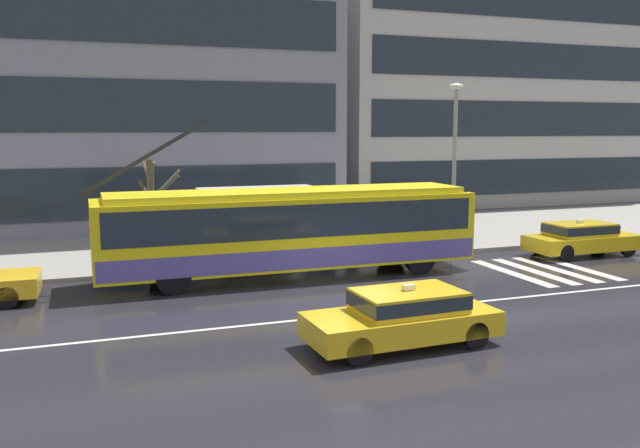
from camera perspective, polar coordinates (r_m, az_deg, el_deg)
The scene contains 19 objects.
ground_plane at distance 19.02m, azimuth 3.27°, elevation -6.62°, with size 160.00×160.00×0.00m, color #27252C.
sidewalk_slab at distance 28.56m, azimuth -4.88°, elevation -1.47°, with size 80.00×10.00×0.14m, color gray.
crosswalk_stripe_edge_near at distance 23.51m, azimuth 16.06°, elevation -4.04°, with size 0.44×4.40×0.01m, color beige.
crosswalk_stripe_inner_a at distance 24.04m, azimuth 17.81°, elevation -3.84°, with size 0.44×4.40×0.01m, color beige.
crosswalk_stripe_center at distance 24.60m, azimuth 19.47°, elevation -3.65°, with size 0.44×4.40×0.01m, color beige.
crosswalk_stripe_inner_b at distance 25.17m, azimuth 21.06°, elevation -3.47°, with size 0.44×4.40×0.01m, color beige.
lane_centre_line at distance 17.96m, azimuth 4.79°, elevation -7.53°, with size 72.00×0.14×0.01m, color silver.
trolleybus at distance 21.83m, azimuth -2.53°, elevation -0.42°, with size 12.70×2.57×5.20m.
taxi_ahead_of_bus at distance 27.50m, azimuth 21.49°, elevation -1.06°, with size 4.46×1.79×1.39m.
taxi_oncoming_near at distance 15.23m, azimuth 7.19°, elevation -7.74°, with size 4.40×1.94×1.39m.
bus_shelter at distance 24.61m, azimuth -5.46°, elevation 1.64°, with size 4.29×1.67×2.57m.
pedestrian_at_shelter at distance 25.69m, azimuth -8.77°, elevation 1.01°, with size 1.02×1.02×1.96m.
pedestrian_approaching_curb at distance 25.88m, azimuth -6.82°, elevation 1.30°, with size 1.39×1.39×2.03m.
pedestrian_walking_past at distance 25.71m, azimuth -3.24°, elevation 1.21°, with size 1.30×1.30×1.95m.
pedestrian_waiting_by_pole at distance 23.75m, azimuth -7.72°, elevation 0.64°, with size 1.52×1.52×1.99m.
street_lamp at distance 26.72m, azimuth 11.44°, elevation 6.12°, with size 0.60×0.32×6.43m.
street_tree_bare at distance 25.34m, azimuth -14.13°, elevation 1.91°, with size 1.61×1.78×3.61m.
office_tower_corner_left at distance 36.93m, azimuth -16.84°, elevation 15.29°, with size 20.29×13.40×19.22m.
office_tower_corner_right at distance 48.20m, azimuth 14.75°, elevation 12.85°, with size 25.01×11.10×17.90m.
Camera 1 is at (-7.25, -16.89, 4.88)m, focal length 37.40 mm.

